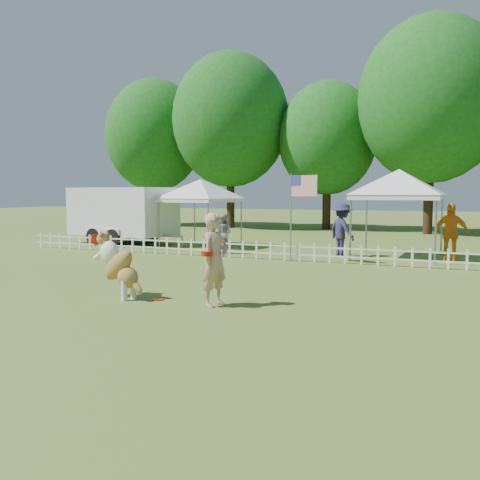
# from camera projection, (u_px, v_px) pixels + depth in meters

# --- Properties ---
(ground) EXTENTS (120.00, 120.00, 0.00)m
(ground) POSITION_uv_depth(u_px,v_px,m) (184.00, 300.00, 11.03)
(ground) COLOR #4A6720
(ground) RESTS_ON ground
(picket_fence) EXTENTS (22.00, 0.08, 0.60)m
(picket_fence) POSITION_uv_depth(u_px,v_px,m) (292.00, 252.00, 17.37)
(picket_fence) COLOR white
(picket_fence) RESTS_ON ground
(handler) EXTENTS (0.56, 0.74, 1.82)m
(handler) POSITION_uv_depth(u_px,v_px,m) (215.00, 260.00, 10.37)
(handler) COLOR tan
(handler) RESTS_ON ground
(dog) EXTENTS (1.40, 0.75, 1.38)m
(dog) POSITION_uv_depth(u_px,v_px,m) (119.00, 266.00, 11.17)
(dog) COLOR brown
(dog) RESTS_ON ground
(frisbee_on_turf) EXTENTS (0.26, 0.26, 0.02)m
(frisbee_on_turf) POSITION_uv_depth(u_px,v_px,m) (158.00, 300.00, 11.02)
(frisbee_on_turf) COLOR red
(frisbee_on_turf) RESTS_ON ground
(canopy_tent_left) EXTENTS (2.95, 2.95, 2.72)m
(canopy_tent_left) POSITION_uv_depth(u_px,v_px,m) (201.00, 214.00, 22.01)
(canopy_tent_left) COLOR white
(canopy_tent_left) RESTS_ON ground
(canopy_tent_right) EXTENTS (2.86, 2.86, 2.94)m
(canopy_tent_right) POSITION_uv_depth(u_px,v_px,m) (398.00, 215.00, 18.04)
(canopy_tent_right) COLOR white
(canopy_tent_right) RESTS_ON ground
(cargo_trailer) EXTENTS (5.97, 3.23, 2.50)m
(cargo_trailer) POSITION_uv_depth(u_px,v_px,m) (123.00, 215.00, 23.23)
(cargo_trailer) COLOR white
(cargo_trailer) RESTS_ON ground
(flag_pole) EXTENTS (1.06, 0.48, 2.83)m
(flag_pole) POSITION_uv_depth(u_px,v_px,m) (291.00, 218.00, 17.15)
(flag_pole) COLOR gray
(flag_pole) RESTS_ON ground
(spectator_a) EXTENTS (0.83, 0.73, 1.46)m
(spectator_a) POSITION_uv_depth(u_px,v_px,m) (223.00, 234.00, 19.53)
(spectator_a) COLOR #98999D
(spectator_a) RESTS_ON ground
(spectator_b) EXTENTS (1.36, 1.32, 1.87)m
(spectator_b) POSITION_uv_depth(u_px,v_px,m) (342.00, 230.00, 18.53)
(spectator_b) COLOR #27244E
(spectator_b) RESTS_ON ground
(spectator_c) EXTENTS (1.13, 0.53, 1.89)m
(spectator_c) POSITION_uv_depth(u_px,v_px,m) (451.00, 233.00, 16.93)
(spectator_c) COLOR orange
(spectator_c) RESTS_ON ground
(tree_far_left) EXTENTS (6.60, 6.60, 11.00)m
(tree_far_left) POSITION_uv_depth(u_px,v_px,m) (155.00, 145.00, 36.66)
(tree_far_left) COLOR #185016
(tree_far_left) RESTS_ON ground
(tree_left) EXTENTS (7.40, 7.40, 12.00)m
(tree_left) POSITION_uv_depth(u_px,v_px,m) (230.00, 133.00, 33.72)
(tree_left) COLOR #185016
(tree_left) RESTS_ON ground
(tree_center_left) EXTENTS (6.00, 6.00, 9.80)m
(tree_center_left) POSITION_uv_depth(u_px,v_px,m) (327.00, 149.00, 32.29)
(tree_center_left) COLOR #185016
(tree_center_left) RESTS_ON ground
(tree_center_right) EXTENTS (7.60, 7.60, 12.60)m
(tree_center_right) POSITION_uv_depth(u_px,v_px,m) (431.00, 116.00, 28.36)
(tree_center_right) COLOR #185016
(tree_center_right) RESTS_ON ground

